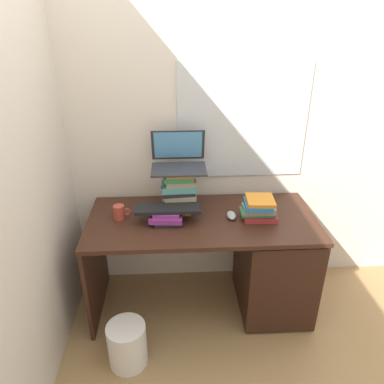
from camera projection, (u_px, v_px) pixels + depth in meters
The scene contains 12 objects.
ground_plane at pixel (201, 303), 2.72m from camera, with size 6.00×6.00×0.00m, color #9E7A4C.
wall_back at pixel (199, 119), 2.50m from camera, with size 6.00×0.06×2.60m.
wall_left at pixel (43, 139), 2.10m from camera, with size 0.05×6.00×2.60m, color beige.
desk at pixel (257, 260), 2.54m from camera, with size 1.51×0.68×0.74m.
book_stack_tall at pixel (179, 190), 2.43m from camera, with size 0.24×0.19×0.30m.
book_stack_keyboard_riser at pixel (167, 215), 2.34m from camera, with size 0.22×0.21×0.09m.
book_stack_side at pixel (259, 209), 2.35m from camera, with size 0.24×0.20×0.15m.
laptop at pixel (178, 159), 2.40m from camera, with size 0.36×0.30×0.23m.
keyboard at pixel (168, 208), 2.32m from camera, with size 0.42×0.14×0.02m, color black.
computer_mouse at pixel (231, 215), 2.39m from camera, with size 0.06×0.10×0.04m, color #A5A8AD.
mug at pixel (120, 212), 2.37m from camera, with size 0.11×0.07×0.10m.
wastebasket at pixel (127, 344), 2.20m from camera, with size 0.24×0.24×0.29m, color silver.
Camera 1 is at (-0.18, -2.07, 1.95)m, focal length 33.85 mm.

